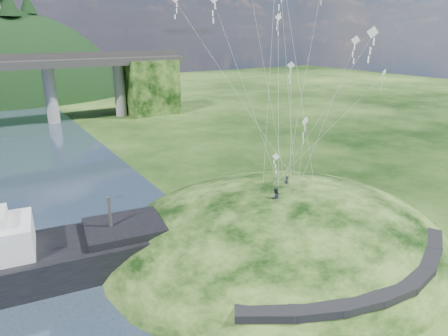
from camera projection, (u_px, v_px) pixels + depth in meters
ground at (222, 273)px, 34.12m from camera, size 320.00×320.00×0.00m
grass_hill at (279, 252)px, 40.22m from camera, size 36.00×32.00×13.00m
footpath at (377, 282)px, 29.37m from camera, size 22.29×5.84×0.83m
work_barge at (24, 258)px, 32.33m from camera, size 24.92×9.82×8.49m
wooden_dock at (105, 250)px, 36.79m from camera, size 13.58×2.26×0.97m
kite_flyers at (278, 185)px, 37.39m from camera, size 4.17×2.95×2.00m
kite_swarm at (294, 26)px, 33.11m from camera, size 15.89×16.19×19.48m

